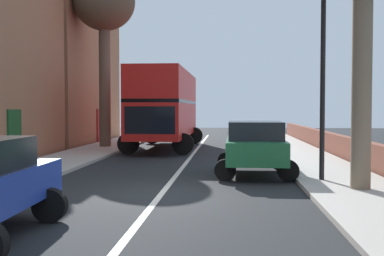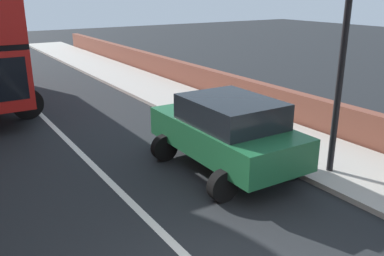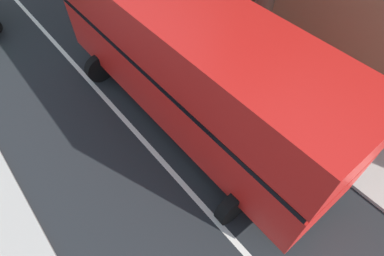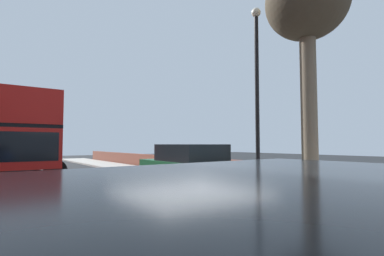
# 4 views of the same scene
# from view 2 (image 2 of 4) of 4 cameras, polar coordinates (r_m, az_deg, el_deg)

# --- Properties ---
(parked_car_green_right_1) EXTENTS (2.50, 3.93, 1.73)m
(parked_car_green_right_1) POSITION_cam_2_polar(r_m,az_deg,el_deg) (9.27, 4.77, -0.31)
(parked_car_green_right_1) COLOR #1E6038
(parked_car_green_right_1) RESTS_ON ground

